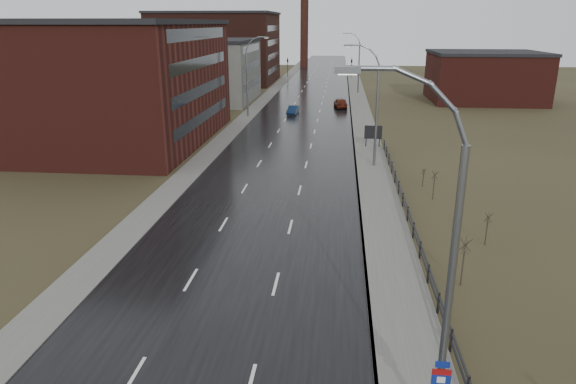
% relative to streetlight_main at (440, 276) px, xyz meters
% --- Properties ---
extents(road, '(14.00, 300.00, 0.06)m').
position_rel_streetlight_main_xyz_m(road, '(-8.47, 58.00, -6.03)').
color(road, black).
rests_on(road, ground).
extents(sidewalk_right, '(3.20, 180.00, 0.18)m').
position_rel_streetlight_main_xyz_m(sidewalk_right, '(0.13, 33.00, -5.97)').
color(sidewalk_right, '#595651').
rests_on(sidewalk_right, ground).
extents(curb_right, '(0.16, 180.00, 0.18)m').
position_rel_streetlight_main_xyz_m(curb_right, '(-1.39, 33.00, -5.97)').
color(curb_right, slate).
rests_on(curb_right, ground).
extents(sidewalk_left, '(2.40, 260.00, 0.12)m').
position_rel_streetlight_main_xyz_m(sidewalk_left, '(-16.67, 58.00, -6.00)').
color(sidewalk_left, '#595651').
rests_on(sidewalk_left, ground).
extents(warehouse_near, '(22.44, 28.56, 13.50)m').
position_rel_streetlight_main_xyz_m(warehouse_near, '(-29.46, 43.00, 0.70)').
color(warehouse_near, '#471914').
rests_on(warehouse_near, ground).
extents(warehouse_mid, '(16.32, 20.40, 10.50)m').
position_rel_streetlight_main_xyz_m(warehouse_mid, '(-26.46, 76.00, -0.80)').
color(warehouse_mid, slate).
rests_on(warehouse_mid, ground).
extents(warehouse_far, '(26.52, 24.48, 15.50)m').
position_rel_streetlight_main_xyz_m(warehouse_far, '(-31.47, 106.00, 1.70)').
color(warehouse_far, '#331611').
rests_on(warehouse_far, ground).
extents(building_right, '(18.36, 16.32, 8.50)m').
position_rel_streetlight_main_xyz_m(building_right, '(21.83, 80.00, -1.80)').
color(building_right, '#471914').
rests_on(building_right, ground).
extents(smokestack, '(2.70, 2.70, 30.70)m').
position_rel_streetlight_main_xyz_m(smokestack, '(-14.47, 148.00, 9.44)').
color(smokestack, '#331611').
rests_on(smokestack, ground).
extents(streetlight_main, '(3.91, 0.29, 12.11)m').
position_rel_streetlight_main_xyz_m(streetlight_main, '(0.00, 0.00, 0.00)').
color(streetlight_main, slate).
rests_on(streetlight_main, ground).
extents(streetlight_right_mid, '(3.36, 0.28, 11.35)m').
position_rel_streetlight_main_xyz_m(streetlight_right_mid, '(0.03, 34.00, -0.22)').
color(streetlight_right_mid, slate).
rests_on(streetlight_right_mid, ground).
extents(streetlight_left, '(3.36, 0.28, 11.35)m').
position_rel_streetlight_main_xyz_m(streetlight_left, '(-16.17, 60.00, -0.22)').
color(streetlight_left, slate).
rests_on(streetlight_left, ground).
extents(streetlight_right_far, '(3.36, 0.28, 11.35)m').
position_rel_streetlight_main_xyz_m(streetlight_right_far, '(0.03, 88.00, -0.22)').
color(streetlight_right_far, slate).
rests_on(streetlight_right_far, ground).
extents(guardrail, '(0.10, 53.05, 1.10)m').
position_rel_streetlight_main_xyz_m(guardrail, '(1.83, 16.32, -5.35)').
color(guardrail, black).
rests_on(guardrail, ground).
extents(shrub_c, '(0.63, 0.67, 2.69)m').
position_rel_streetlight_main_xyz_m(shrub_c, '(3.53, 10.93, -4.63)').
color(shrub_c, '#382D23').
rests_on(shrub_c, ground).
extents(shrub_d, '(0.51, 0.53, 2.12)m').
position_rel_streetlight_main_xyz_m(shrub_d, '(6.18, 16.44, -4.93)').
color(shrub_d, '#382D23').
rests_on(shrub_d, ground).
extents(shrub_e, '(0.55, 0.58, 2.30)m').
position_rel_streetlight_main_xyz_m(shrub_e, '(4.37, 24.94, -4.84)').
color(shrub_e, '#382D23').
rests_on(shrub_e, ground).
extents(shrub_f, '(0.38, 0.40, 1.58)m').
position_rel_streetlight_main_xyz_m(shrub_f, '(4.07, 28.19, -5.22)').
color(shrub_f, '#382D23').
rests_on(shrub_f, ground).
extents(billboard, '(1.91, 0.17, 2.52)m').
position_rel_streetlight_main_xyz_m(billboard, '(0.63, 41.90, -4.36)').
color(billboard, black).
rests_on(billboard, ground).
extents(traffic_light_left, '(0.58, 2.73, 5.30)m').
position_rel_streetlight_main_xyz_m(traffic_light_left, '(-16.47, 118.00, -1.46)').
color(traffic_light_left, black).
rests_on(traffic_light_left, ground).
extents(traffic_light_right, '(0.58, 2.73, 5.30)m').
position_rel_streetlight_main_xyz_m(traffic_light_right, '(-0.47, 118.00, -1.46)').
color(traffic_light_right, black).
rests_on(traffic_light_right, ground).
extents(car_near, '(1.70, 3.97, 1.27)m').
position_rel_streetlight_main_xyz_m(car_near, '(-10.06, 62.67, -5.42)').
color(car_near, '#0B1B39').
rests_on(car_near, ground).
extents(car_far, '(2.40, 5.00, 1.65)m').
position_rel_streetlight_main_xyz_m(car_far, '(-2.97, 69.36, -5.24)').
color(car_far, '#4F180D').
rests_on(car_far, ground).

